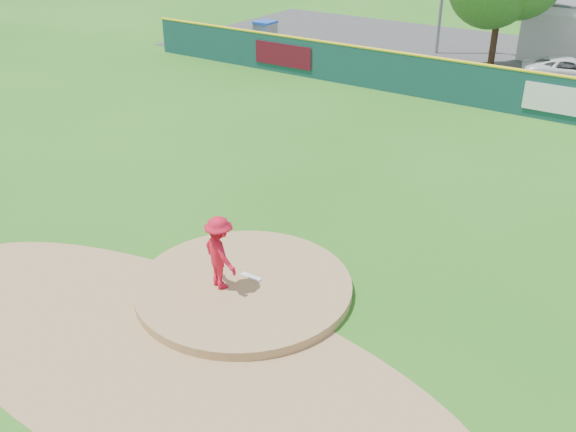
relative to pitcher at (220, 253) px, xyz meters
The scene contains 10 objects.
ground 1.34m from the pitcher, 46.88° to the left, with size 120.00×120.00×0.00m, color #286B19.
pitchers_mound 1.34m from the pitcher, 46.88° to the left, with size 5.50×5.50×0.50m, color #9E774C.
pitching_rubber 1.24m from the pitcher, 61.55° to the left, with size 0.60×0.15×0.04m, color white.
infield_dirt_arc 2.88m from the pitcher, 81.53° to the right, with size 15.40×15.40×0.01m, color #9E774C.
parking_lot 27.44m from the pitcher, 89.19° to the left, with size 44.00×16.00×0.02m, color #38383A.
pitcher is the anchor object (origin of this frame).
van 25.20m from the pitcher, 84.16° to the left, with size 2.13×4.61×1.28m, color white.
fence_banners 18.65m from the pitcher, 100.54° to the left, with size 18.28×0.04×1.20m.
playground_slide 26.54m from the pitcher, 123.67° to the left, with size 1.14×3.23×1.78m.
outfield_fence 18.42m from the pitcher, 88.80° to the left, with size 40.00×0.14×2.07m.
Camera 1 is at (8.58, -10.65, 9.26)m, focal length 40.00 mm.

